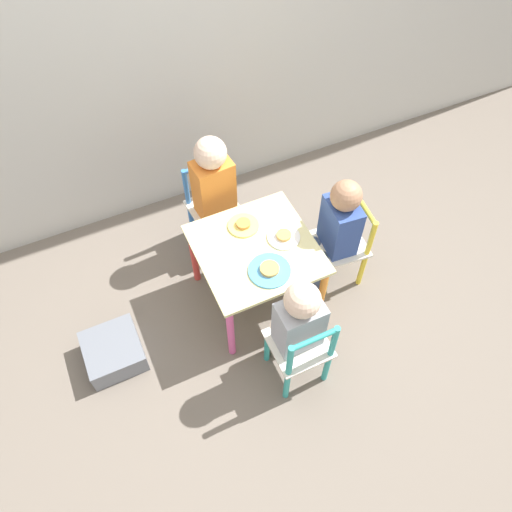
% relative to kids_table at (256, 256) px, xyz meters
% --- Properties ---
extents(ground_plane, '(6.00, 6.00, 0.00)m').
position_rel_kids_table_xyz_m(ground_plane, '(0.00, 0.00, -0.37)').
color(ground_plane, '#6B6056').
extents(kids_table, '(0.56, 0.56, 0.44)m').
position_rel_kids_table_xyz_m(kids_table, '(0.00, 0.00, 0.00)').
color(kids_table, beige).
rests_on(kids_table, ground_plane).
extents(chair_yellow, '(0.28, 0.28, 0.52)m').
position_rel_kids_table_xyz_m(chair_yellow, '(0.48, -0.05, -0.12)').
color(chair_yellow, silver).
rests_on(chair_yellow, ground_plane).
extents(chair_blue, '(0.28, 0.28, 0.52)m').
position_rel_kids_table_xyz_m(chair_blue, '(-0.04, 0.49, -0.12)').
color(chair_blue, silver).
rests_on(chair_blue, ground_plane).
extents(chair_teal, '(0.26, 0.26, 0.52)m').
position_rel_kids_table_xyz_m(chair_teal, '(-0.00, -0.49, -0.12)').
color(chair_teal, silver).
rests_on(chair_teal, ground_plane).
extents(child_right, '(0.22, 0.21, 0.72)m').
position_rel_kids_table_xyz_m(child_right, '(0.42, -0.04, 0.05)').
color(child_right, '#4C608E').
rests_on(child_right, ground_plane).
extents(child_back, '(0.21, 0.22, 0.78)m').
position_rel_kids_table_xyz_m(child_back, '(-0.04, 0.43, 0.09)').
color(child_back, '#4C608E').
rests_on(child_back, ground_plane).
extents(child_front, '(0.20, 0.21, 0.70)m').
position_rel_kids_table_xyz_m(child_front, '(-0.00, -0.42, 0.05)').
color(child_front, '#7A6B5B').
rests_on(child_front, ground_plane).
extents(plate_right, '(0.16, 0.16, 0.03)m').
position_rel_kids_table_xyz_m(plate_right, '(0.15, 0.00, 0.08)').
color(plate_right, white).
rests_on(plate_right, kids_table).
extents(plate_back, '(0.15, 0.15, 0.03)m').
position_rel_kids_table_xyz_m(plate_back, '(0.00, 0.15, 0.08)').
color(plate_back, '#EADB66').
rests_on(plate_back, kids_table).
extents(plate_front, '(0.20, 0.20, 0.03)m').
position_rel_kids_table_xyz_m(plate_front, '(-0.00, -0.15, 0.08)').
color(plate_front, '#4C9EE0').
rests_on(plate_front, kids_table).
extents(storage_bin, '(0.27, 0.28, 0.13)m').
position_rel_kids_table_xyz_m(storage_bin, '(-0.80, -0.03, -0.31)').
color(storage_bin, slate).
rests_on(storage_bin, ground_plane).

